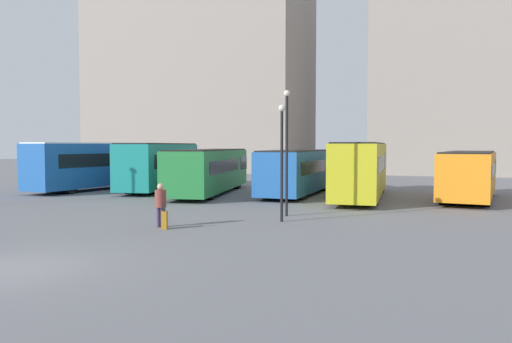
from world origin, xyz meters
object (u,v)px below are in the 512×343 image
object	(u,v)px
suitcase	(165,220)
bus_1	(161,164)
bus_2	(210,169)
bus_3	(298,170)
lamp_post_1	(282,152)
bus_4	(362,168)
lamp_post_2	(287,142)
traveler	(161,201)
bus_5	(469,174)
bus_0	(100,164)

from	to	relation	value
suitcase	bus_1	bearing A→B (deg)	12.80
bus_2	bus_3	bearing A→B (deg)	-87.40
bus_2	lamp_post_1	xyz separation A→B (m)	(7.68, -10.22, 1.30)
bus_4	lamp_post_2	world-z (taller)	lamp_post_2
traveler	bus_1	bearing A→B (deg)	12.31
bus_3	traveler	xyz separation A→B (m)	(-1.98, -14.10, -0.55)
bus_5	suitcase	world-z (taller)	bus_5
bus_4	bus_5	distance (m)	6.00
bus_4	lamp_post_2	size ratio (longest dim) A/B	2.15
bus_0	bus_5	bearing A→B (deg)	-81.68
bus_0	bus_3	world-z (taller)	bus_0
bus_3	suitcase	xyz separation A→B (m)	(-1.60, -14.46, -1.20)
bus_4	traveler	distance (m)	14.61
traveler	suitcase	xyz separation A→B (m)	(0.37, -0.36, -0.65)
bus_1	bus_3	bearing A→B (deg)	-102.42
bus_0	bus_5	xyz separation A→B (m)	(24.53, 0.39, -0.29)
bus_1	bus_2	distance (m)	4.79
bus_1	lamp_post_2	xyz separation A→B (m)	(11.97, -10.13, 1.50)
bus_0	bus_2	distance (m)	8.88
bus_0	bus_1	world-z (taller)	bus_0
bus_3	bus_5	size ratio (longest dim) A/B	1.06
bus_0	bus_2	world-z (taller)	bus_0
lamp_post_1	bus_0	bearing A→B (deg)	146.99
traveler	lamp_post_1	world-z (taller)	lamp_post_1
bus_3	bus_4	distance (m)	4.18
bus_0	lamp_post_1	bearing A→B (deg)	-115.59
traveler	lamp_post_1	bearing A→B (deg)	-72.62
bus_5	lamp_post_1	distance (m)	13.77
bus_0	lamp_post_2	bearing A→B (deg)	-111.71
bus_3	traveler	world-z (taller)	bus_3
bus_5	bus_4	bearing A→B (deg)	104.52
bus_2	traveler	xyz separation A→B (m)	(3.64, -12.98, -0.58)
suitcase	bus_2	bearing A→B (deg)	-0.24
bus_1	lamp_post_1	xyz separation A→B (m)	(12.20, -11.79, 1.09)
bus_1	lamp_post_2	world-z (taller)	lamp_post_2
lamp_post_1	bus_2	bearing A→B (deg)	126.94
bus_0	suitcase	world-z (taller)	bus_0
bus_5	traveler	distance (m)	18.39
bus_2	suitcase	distance (m)	13.98
bus_3	lamp_post_1	distance (m)	11.60
bus_3	suitcase	size ratio (longest dim) A/B	10.36
lamp_post_2	bus_2	bearing A→B (deg)	131.03
bus_5	traveler	size ratio (longest dim) A/B	5.69
bus_5	suitcase	size ratio (longest dim) A/B	9.74
suitcase	lamp_post_1	distance (m)	5.44
bus_0	bus_1	size ratio (longest dim) A/B	1.05
bus_5	traveler	bearing A→B (deg)	147.65
bus_5	bus_2	bearing A→B (deg)	101.88
bus_1	bus_2	world-z (taller)	bus_1
traveler	lamp_post_2	world-z (taller)	lamp_post_2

